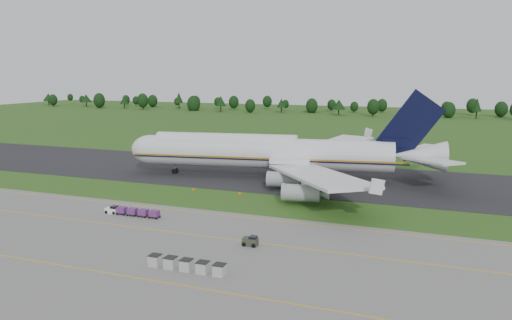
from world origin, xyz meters
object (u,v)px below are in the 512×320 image
at_px(aircraft, 273,153).
at_px(utility_cart, 250,242).
at_px(edge_markers, 216,192).
at_px(baggage_train, 131,212).
at_px(uld_row, 186,265).

relative_size(aircraft, utility_cart, 35.45).
height_order(aircraft, edge_markers, aircraft).
relative_size(aircraft, edge_markers, 6.87).
xyz_separation_m(aircraft, utility_cart, (12.77, -48.50, -5.70)).
xyz_separation_m(baggage_train, utility_cart, (26.34, -7.47, -0.13)).
bearing_deg(utility_cart, uld_row, -110.44).
xyz_separation_m(aircraft, uld_row, (8.32, -60.44, -5.53)).
bearing_deg(aircraft, uld_row, -82.17).
distance_m(baggage_train, edge_markers, 22.67).
height_order(baggage_train, edge_markers, baggage_train).
bearing_deg(utility_cart, aircraft, 104.75).
relative_size(utility_cart, uld_row, 0.20).
bearing_deg(baggage_train, uld_row, -41.58).
height_order(utility_cart, uld_row, uld_row).
bearing_deg(utility_cart, baggage_train, 164.16).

